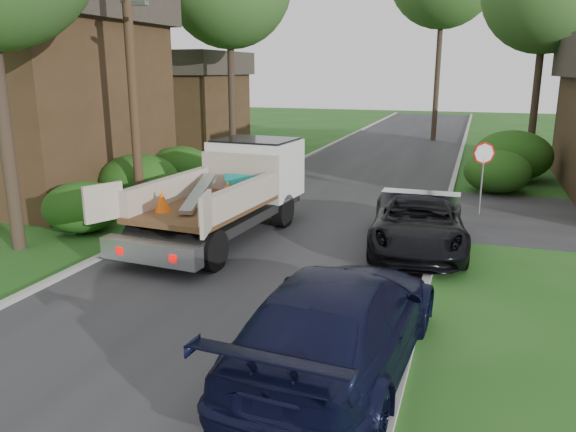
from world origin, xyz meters
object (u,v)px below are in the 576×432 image
(house_left_near, at_px, (17,83))
(navy_suv, at_px, (339,321))
(flatbed_truck, at_px, (237,184))
(black_pickup, at_px, (418,222))
(house_left_far, at_px, (179,98))
(stop_sign, at_px, (483,163))
(utility_pole, at_px, (131,57))

(house_left_near, relative_size, navy_suv, 1.65)
(flatbed_truck, xyz_separation_m, navy_suv, (4.87, -7.06, -0.59))
(house_left_near, height_order, black_pickup, house_left_near)
(flatbed_truck, relative_size, navy_suv, 1.22)
(flatbed_truck, bearing_deg, house_left_far, 128.00)
(stop_sign, bearing_deg, utility_pole, -159.38)
(house_left_near, bearing_deg, black_pickup, -9.10)
(utility_pole, relative_size, navy_suv, 1.69)
(house_left_far, height_order, navy_suv, house_left_far)
(house_left_near, height_order, flatbed_truck, house_left_near)
(flatbed_truck, height_order, black_pickup, flatbed_truck)
(house_left_near, bearing_deg, house_left_far, 95.71)
(house_left_far, height_order, flatbed_truck, house_left_far)
(utility_pole, height_order, house_left_far, utility_pole)
(house_left_far, bearing_deg, flatbed_truck, -56.11)
(black_pickup, bearing_deg, house_left_far, 128.38)
(utility_pole, height_order, black_pickup, utility_pole)
(utility_pole, relative_size, flatbed_truck, 1.39)
(house_left_far, xyz_separation_m, navy_suv, (16.59, -24.50, -2.19))
(flatbed_truck, relative_size, black_pickup, 1.35)
(stop_sign, bearing_deg, navy_suv, -100.42)
(navy_suv, bearing_deg, black_pickup, -90.47)
(utility_pole, distance_m, flatbed_truck, 5.26)
(stop_sign, xyz_separation_m, black_pickup, (-1.60, -4.50, -1.04))
(stop_sign, relative_size, navy_suv, 0.42)
(utility_pole, bearing_deg, stop_sign, 20.62)
(utility_pole, xyz_separation_m, navy_suv, (8.57, -7.48, -4.32))
(stop_sign, distance_m, navy_suv, 11.73)
(stop_sign, bearing_deg, black_pickup, -109.57)
(stop_sign, distance_m, utility_pole, 11.91)
(utility_pole, bearing_deg, house_left_far, 115.23)
(navy_suv, bearing_deg, stop_sign, -96.69)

